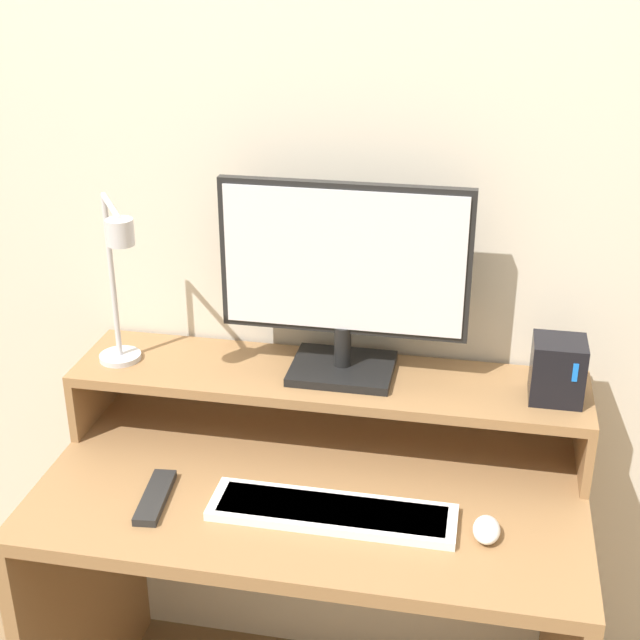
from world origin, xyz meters
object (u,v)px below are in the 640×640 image
object	(u,v)px
router_dock	(557,370)
mouse	(486,530)
desk_lamp	(118,281)
keyboard	(332,512)
monitor	(344,276)
remote_control	(155,497)

from	to	relation	value
router_dock	mouse	size ratio (longest dim) A/B	1.64
desk_lamp	mouse	bearing A→B (deg)	-14.16
router_dock	mouse	bearing A→B (deg)	-113.60
desk_lamp	mouse	size ratio (longest dim) A/B	4.87
keyboard	monitor	bearing A→B (deg)	96.18
keyboard	desk_lamp	bearing A→B (deg)	158.64
remote_control	monitor	bearing A→B (deg)	43.91
monitor	desk_lamp	bearing A→B (deg)	-166.93
monitor	desk_lamp	distance (m)	0.46
desk_lamp	remote_control	distance (m)	0.44
monitor	mouse	xyz separation A→B (m)	(0.32, -0.30, -0.36)
monitor	remote_control	world-z (taller)	monitor
keyboard	mouse	bearing A→B (deg)	-1.42
desk_lamp	mouse	world-z (taller)	desk_lamp
monitor	router_dock	bearing A→B (deg)	-3.70
desk_lamp	router_dock	distance (m)	0.90
monitor	remote_control	size ratio (longest dim) A/B	2.97
monitor	router_dock	size ratio (longest dim) A/B	4.03
router_dock	keyboard	world-z (taller)	router_dock
desk_lamp	keyboard	size ratio (longest dim) A/B	0.80
desk_lamp	monitor	bearing A→B (deg)	13.07
keyboard	mouse	distance (m)	0.29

